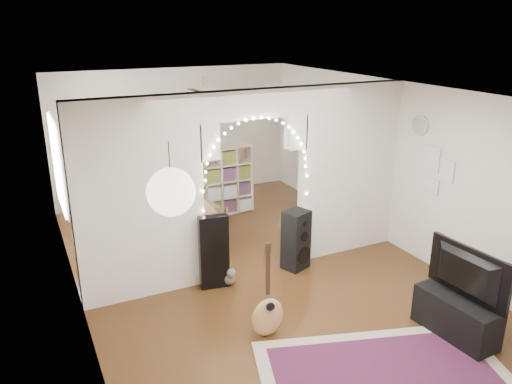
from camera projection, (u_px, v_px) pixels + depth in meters
name	position (u px, v px, depth m)	size (l,w,h in m)	color
floor	(254.00, 268.00, 7.60)	(7.50, 7.50, 0.00)	black
ceiling	(254.00, 89.00, 6.72)	(5.00, 7.50, 0.02)	white
wall_back	(175.00, 134.00, 10.35)	(5.00, 0.02, 2.70)	silver
wall_front	(458.00, 314.00, 3.97)	(5.00, 0.02, 2.70)	silver
wall_left	(71.00, 212.00, 6.12)	(0.02, 7.50, 2.70)	silver
wall_right	(390.00, 164.00, 8.20)	(0.02, 7.50, 2.70)	silver
divider_wall	(254.00, 179.00, 7.14)	(5.00, 0.20, 2.70)	silver
fairy_lights	(258.00, 173.00, 6.99)	(1.64, 0.04, 1.60)	#FFEABF
window	(57.00, 164.00, 7.62)	(0.04, 1.20, 1.40)	white
wall_clock	(421.00, 125.00, 7.44)	(0.31, 0.31, 0.03)	white
picture_frames	(436.00, 170.00, 7.29)	(0.02, 0.50, 0.70)	white
paper_lantern	(171.00, 192.00, 4.04)	(0.40, 0.40, 0.40)	white
ceiling_fan	(203.00, 93.00, 8.52)	(1.10, 1.10, 0.30)	#A97338
guitar_case	(214.00, 252.00, 6.91)	(0.41, 0.14, 1.07)	black
acoustic_guitar	(268.00, 303.00, 5.83)	(0.43, 0.23, 1.03)	#AD7A45
tabby_cat	(228.00, 276.00, 7.11)	(0.20, 0.46, 0.31)	brown
floor_speaker	(296.00, 240.00, 7.48)	(0.44, 0.41, 0.92)	black
media_console	(456.00, 317.00, 5.90)	(0.40, 1.00, 0.50)	black
tv	(462.00, 274.00, 5.72)	(1.07, 0.14, 0.62)	black
bookcase	(219.00, 181.00, 9.54)	(1.30, 0.33, 1.34)	beige
dining_table	(173.00, 213.00, 7.92)	(1.25, 0.87, 0.76)	brown
flower_vase	(173.00, 203.00, 7.86)	(0.18, 0.18, 0.19)	silver
dining_chair_left	(204.00, 216.00, 9.03)	(0.48, 0.49, 0.45)	#4F4027
dining_chair_right	(211.00, 228.00, 8.37)	(0.60, 0.61, 0.56)	#4F4027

